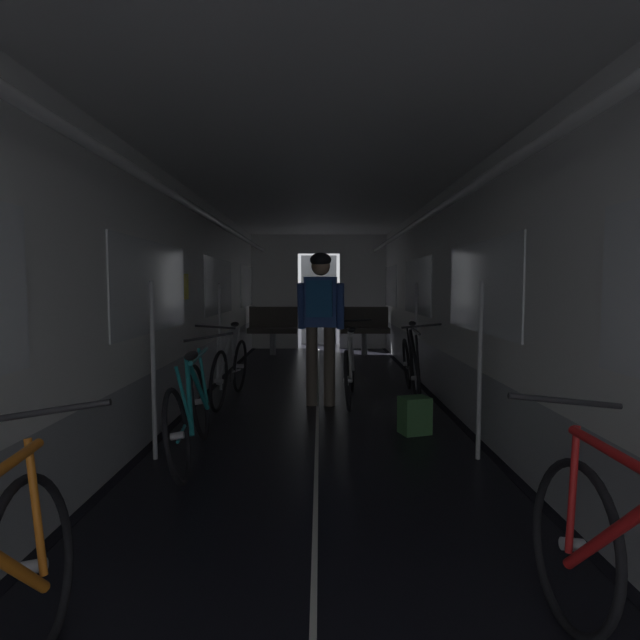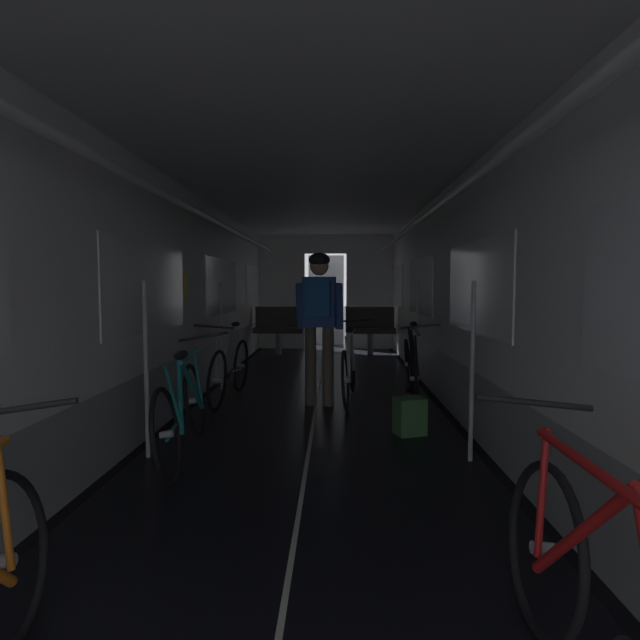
% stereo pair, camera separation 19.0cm
% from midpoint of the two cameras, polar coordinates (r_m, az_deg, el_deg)
% --- Properties ---
extents(train_car_shell, '(3.14, 12.34, 2.57)m').
position_cam_midpoint_polar(train_car_shell, '(5.36, -1.10, 7.53)').
color(train_car_shell, black).
rests_on(train_car_shell, ground).
extents(bench_seat_far_left, '(0.98, 0.51, 0.95)m').
position_cam_midpoint_polar(bench_seat_far_left, '(9.91, -5.72, -0.67)').
color(bench_seat_far_left, gray).
rests_on(bench_seat_far_left, ground).
extents(bench_seat_far_right, '(0.98, 0.51, 0.95)m').
position_cam_midpoint_polar(bench_seat_far_right, '(9.88, 4.72, -0.67)').
color(bench_seat_far_right, gray).
rests_on(bench_seat_far_right, ground).
extents(bicycle_black, '(0.44, 1.69, 0.95)m').
position_cam_midpoint_polar(bicycle_black, '(6.19, 9.70, -5.22)').
color(bicycle_black, black).
rests_on(bicycle_black, ground).
extents(bicycle_silver, '(0.44, 1.69, 0.94)m').
position_cam_midpoint_polar(bicycle_silver, '(6.03, -10.87, -5.47)').
color(bicycle_silver, black).
rests_on(bicycle_silver, ground).
extents(bicycle_teal, '(0.44, 1.70, 0.96)m').
position_cam_midpoint_polar(bicycle_teal, '(4.15, -15.62, -9.92)').
color(bicycle_teal, black).
rests_on(bicycle_teal, ground).
extents(person_cyclist_aisle, '(0.54, 0.41, 1.73)m').
position_cam_midpoint_polar(person_cyclist_aisle, '(5.60, -0.69, 0.97)').
color(person_cyclist_aisle, brown).
rests_on(person_cyclist_aisle, ground).
extents(bicycle_white_in_aisle, '(0.44, 1.69, 0.95)m').
position_cam_midpoint_polar(bicycle_white_in_aisle, '(5.94, 2.71, -5.54)').
color(bicycle_white_in_aisle, black).
rests_on(bicycle_white_in_aisle, ground).
extents(backpack_on_floor, '(0.31, 0.27, 0.34)m').
position_cam_midpoint_polar(backpack_on_floor, '(4.74, 9.82, -10.67)').
color(backpack_on_floor, '#3D703D').
rests_on(backpack_on_floor, ground).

